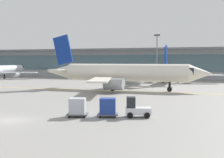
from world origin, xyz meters
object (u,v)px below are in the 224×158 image
cargo_dolly_trailing (77,107)px  cargo_dolly_lead (108,107)px  baggage_tug (136,109)px  gate_airplane_0 (2,70)px  apron_light_mast_1 (157,55)px  gate_airplane_1 (171,72)px  taxiing_regional_jet (124,73)px

cargo_dolly_trailing → cargo_dolly_lead: bearing=-0.0°
baggage_tug → cargo_dolly_lead: 2.90m
gate_airplane_0 → apron_light_mast_1: 48.58m
gate_airplane_0 → gate_airplane_1: 53.16m
gate_airplane_1 → baggage_tug: gate_airplane_1 is taller
cargo_dolly_lead → baggage_tug: bearing=-0.0°
gate_airplane_1 → cargo_dolly_trailing: 54.45m
gate_airplane_0 → taxiing_regional_jet: size_ratio=0.81×
gate_airplane_1 → baggage_tug: (6.02, -52.49, -1.89)m
cargo_dolly_trailing → taxiing_regional_jet: bearing=80.7°
gate_airplane_1 → cargo_dolly_trailing: (0.31, -54.42, -1.73)m
apron_light_mast_1 → taxiing_regional_jet: bearing=-87.0°
gate_airplane_1 → cargo_dolly_lead: size_ratio=11.21×
gate_airplane_0 → cargo_dolly_lead: size_ratio=10.83×
taxiing_regional_jet → gate_airplane_0: bearing=152.4°
baggage_tug → cargo_dolly_trailing: (-5.70, -1.93, 0.16)m
gate_airplane_1 → taxiing_regional_jet: 25.09m
taxiing_regional_jet → cargo_dolly_lead: taxiing_regional_jet is taller
cargo_dolly_trailing → apron_light_mast_1: size_ratio=0.19×
taxiing_regional_jet → cargo_dolly_trailing: 30.26m
taxiing_regional_jet → cargo_dolly_lead: 29.91m
taxiing_regional_jet → baggage_tug: bearing=-70.4°
gate_airplane_0 → baggage_tug: bearing=-134.5°
gate_airplane_0 → baggage_tug: gate_airplane_0 is taller
gate_airplane_0 → cargo_dolly_trailing: (53.47, -53.62, -1.64)m
gate_airplane_1 → cargo_dolly_lead: 53.55m
gate_airplane_0 → apron_light_mast_1: bearing=-78.0°
gate_airplane_1 → apron_light_mast_1: 14.43m
taxiing_regional_jet → apron_light_mast_1: apron_light_mast_1 is taller
baggage_tug → apron_light_mast_1: apron_light_mast_1 is taller
gate_airplane_1 → gate_airplane_0: bearing=86.8°
gate_airplane_0 → cargo_dolly_trailing: gate_airplane_0 is taller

